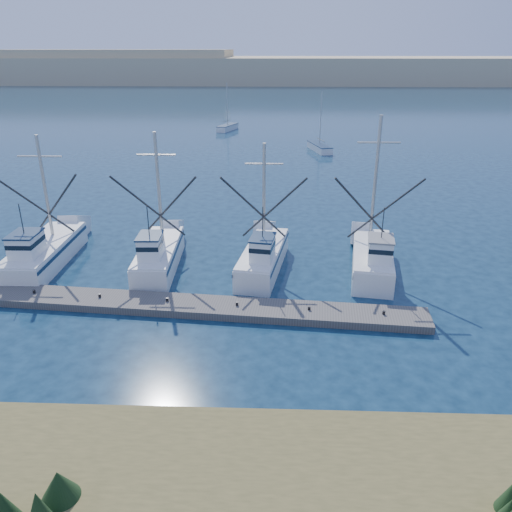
% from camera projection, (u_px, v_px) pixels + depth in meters
% --- Properties ---
extents(ground, '(500.00, 500.00, 0.00)m').
position_uv_depth(ground, '(281.00, 366.00, 23.17)').
color(ground, '#0B1F32').
rests_on(ground, ground).
extents(floating_dock, '(33.05, 5.09, 0.44)m').
position_uv_depth(floating_dock, '(134.00, 302.00, 28.53)').
color(floating_dock, '#595450').
rests_on(floating_dock, ground).
extents(dune_ridge, '(360.00, 60.00, 10.00)m').
position_uv_depth(dune_ridge, '(277.00, 69.00, 214.82)').
color(dune_ridge, tan).
rests_on(dune_ridge, ground).
extents(trawler_fleet, '(32.13, 8.97, 9.90)m').
position_uv_depth(trawler_fleet, '(159.00, 256.00, 32.92)').
color(trawler_fleet, white).
rests_on(trawler_fleet, ground).
extents(sailboat_near, '(3.19, 6.85, 8.10)m').
position_uv_depth(sailboat_near, '(320.00, 147.00, 71.39)').
color(sailboat_near, white).
rests_on(sailboat_near, ground).
extents(sailboat_far, '(3.56, 6.18, 8.10)m').
position_uv_depth(sailboat_far, '(228.00, 128.00, 89.16)').
color(sailboat_far, white).
rests_on(sailboat_far, ground).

